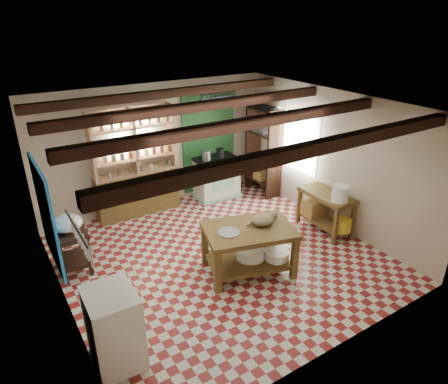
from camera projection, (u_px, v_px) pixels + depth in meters
floor at (220, 257)px, 6.89m from camera, size 5.00×5.00×0.02m
ceiling at (219, 106)px, 5.81m from camera, size 5.00×5.00×0.02m
wall_back at (156, 147)px, 8.26m from camera, size 5.00×0.04×2.60m
wall_front at (338, 265)px, 4.43m from camera, size 5.00×0.04×2.60m
wall_left at (55, 230)px, 5.13m from camera, size 0.04×5.00×2.60m
wall_right at (331, 159)px, 7.56m from camera, size 0.04×5.00×2.60m
ceiling_beams at (219, 115)px, 5.85m from camera, size 5.00×3.80×0.15m
blue_wall_patch at (46, 216)px, 5.92m from camera, size 0.04×1.40×1.60m
green_wall_patch at (209, 140)px, 8.87m from camera, size 1.30×0.04×2.30m
window_back at (131, 132)px, 7.84m from camera, size 0.90×0.02×0.80m
window_right at (296, 141)px, 8.28m from camera, size 0.02×1.30×1.20m
utensil_rail at (77, 238)px, 4.03m from camera, size 0.06×0.90×0.28m
pot_rack at (218, 101)px, 8.16m from camera, size 0.86×0.12×0.36m
shelving_unit at (135, 163)px, 7.93m from camera, size 1.70×0.34×2.20m
tall_rack at (264, 151)px, 8.96m from camera, size 0.40×0.86×2.00m
work_table at (249, 250)px, 6.37m from camera, size 1.59×1.27×0.79m
stove at (216, 177)px, 8.95m from camera, size 0.97×0.68×0.92m
prep_table at (72, 250)px, 6.42m from camera, size 0.52×0.74×0.73m
white_cabinet at (114, 328)px, 4.65m from camera, size 0.57×0.68×1.00m
right_counter at (325, 212)px, 7.57m from camera, size 0.57×1.10×0.78m
cat at (263, 220)px, 6.28m from camera, size 0.42×0.34×0.18m
steel_tray at (229, 232)px, 6.07m from camera, size 0.42×0.42×0.02m
basin_large at (250, 253)px, 6.47m from camera, size 0.58×0.58×0.16m
basin_small at (277, 255)px, 6.45m from camera, size 0.49×0.49×0.14m
kettle_left at (206, 155)px, 8.60m from camera, size 0.19×0.19×0.21m
kettle_right at (220, 153)px, 8.76m from camera, size 0.17×0.17×0.20m
enamel_bowl at (67, 223)px, 6.21m from camera, size 0.50×0.50×0.24m
white_bucket at (340, 193)px, 7.05m from camera, size 0.31×0.31×0.30m
wicker_basket at (314, 207)px, 7.82m from camera, size 0.46×0.37×0.31m
yellow_tub at (342, 225)px, 7.25m from camera, size 0.33×0.33×0.23m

